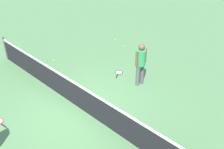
{
  "coord_description": "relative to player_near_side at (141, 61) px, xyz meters",
  "views": [
    {
      "loc": [
        -5.65,
        4.36,
        5.84
      ],
      "look_at": [
        -0.25,
        -1.26,
        0.9
      ],
      "focal_mm": 43.05,
      "sensor_mm": 36.0,
      "label": 1
    }
  ],
  "objects": [
    {
      "name": "ground_plane",
      "position": [
        0.49,
        2.53,
        -1.01
      ],
      "size": [
        40.0,
        40.0,
        0.0
      ],
      "primitive_type": "plane",
      "color": "#4C7A4C"
    },
    {
      "name": "court_net",
      "position": [
        0.49,
        2.53,
        -0.51
      ],
      "size": [
        10.09,
        0.09,
        1.07
      ],
      "color": "#4C4C51",
      "rests_on": "ground_plane"
    },
    {
      "name": "player_near_side",
      "position": [
        0.0,
        0.0,
        0.0
      ],
      "size": [
        0.39,
        0.53,
        1.7
      ],
      "color": "#595960",
      "rests_on": "ground_plane"
    },
    {
      "name": "tennis_racket_near_player",
      "position": [
        1.1,
        -0.02,
        -1.0
      ],
      "size": [
        0.42,
        0.6,
        0.03
      ],
      "color": "black",
      "rests_on": "ground_plane"
    },
    {
      "name": "tennis_ball_near_player",
      "position": [
        3.34,
        -2.21,
        -0.98
      ],
      "size": [
        0.07,
        0.07,
        0.07
      ],
      "primitive_type": "sphere",
      "color": "#C6E033",
      "rests_on": "ground_plane"
    },
    {
      "name": "tennis_ball_by_net",
      "position": [
        -1.75,
        1.74,
        -0.98
      ],
      "size": [
        0.07,
        0.07,
        0.07
      ],
      "primitive_type": "sphere",
      "color": "#C6E033",
      "rests_on": "ground_plane"
    },
    {
      "name": "tennis_ball_midcourt",
      "position": [
        3.84,
        1.22,
        -0.98
      ],
      "size": [
        0.07,
        0.07,
        0.07
      ],
      "primitive_type": "sphere",
      "color": "#C6E033",
      "rests_on": "ground_plane"
    },
    {
      "name": "tennis_ball_baseline",
      "position": [
        2.55,
        -1.94,
        -0.98
      ],
      "size": [
        0.07,
        0.07,
        0.07
      ],
      "primitive_type": "sphere",
      "color": "#C6E033",
      "rests_on": "ground_plane"
    }
  ]
}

